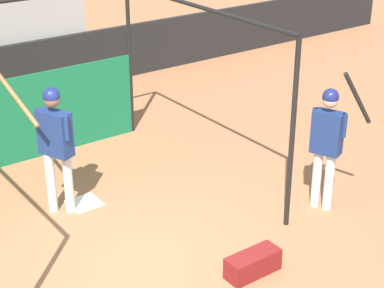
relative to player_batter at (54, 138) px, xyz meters
The scene contains 6 objects.
ground_plane 2.20m from the player_batter, 82.47° to the right, with size 60.00×60.00×0.00m, color #9E6642.
batting_cage 1.29m from the player_batter, 75.91° to the left, with size 4.11×4.10×2.66m.
home_plate 1.19m from the player_batter, ahead, with size 0.44×0.44×0.02m.
player_batter is the anchor object (origin of this frame).
player_waiting 3.72m from the player_batter, 34.51° to the right, with size 0.60×0.65×2.14m.
equipment_bag 3.15m from the player_batter, 66.11° to the right, with size 0.70×0.28×0.28m.
Camera 1 is at (-3.42, -5.62, 4.65)m, focal length 60.00 mm.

